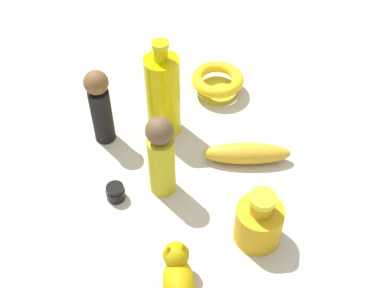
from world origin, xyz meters
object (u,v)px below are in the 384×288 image
cat_figurine (178,274)px  bottle_tall (163,95)px  banana (247,153)px  person_figure_child (163,158)px  nail_polish_jar (116,192)px  person_figure_adult (100,105)px  bottle_short (259,222)px  bowl (217,81)px

cat_figurine → bottle_tall: bearing=151.6°
banana → bottle_tall: size_ratio=0.79×
banana → person_figure_child: (-0.03, -0.19, 0.07)m
banana → cat_figurine: size_ratio=1.65×
nail_polish_jar → cat_figurine: size_ratio=0.34×
nail_polish_jar → person_figure_adult: bearing=159.8°
banana → nail_polish_jar: banana is taller
cat_figurine → person_figure_adult: size_ratio=0.61×
bottle_short → bottle_tall: (-0.35, 0.01, 0.06)m
person_figure_child → bowl: bearing=124.9°
bowl → person_figure_adult: 0.32m
bottle_short → person_figure_adult: 0.42m
bowl → person_figure_adult: size_ratio=0.69×
banana → cat_figurine: cat_figurine is taller
bottle_short → person_figure_child: (-0.20, -0.09, 0.05)m
banana → person_figure_adult: (-0.24, -0.22, 0.08)m
nail_polish_jar → banana: bearing=76.2°
bottle_tall → person_figure_adult: size_ratio=1.27×
nail_polish_jar → person_figure_adult: (-0.17, 0.06, 0.08)m
person_figure_adult → nail_polish_jar: bearing=-20.2°
nail_polish_jar → bottle_tall: bottle_tall is taller
bottle_short → bowl: bottle_short is taller
cat_figurine → bottle_short: bearing=90.1°
nail_polish_jar → person_figure_adult: size_ratio=0.21×
bottle_tall → bowl: size_ratio=1.85×
nail_polish_jar → cat_figurine: cat_figurine is taller
banana → cat_figurine: bearing=-115.6°
person_figure_child → person_figure_adult: size_ratio=1.03×
banana → bottle_tall: bearing=151.0°
banana → bottle_tall: 0.22m
banana → person_figure_child: size_ratio=0.98×
banana → bottle_short: bearing=-88.2°
nail_polish_jar → bottle_tall: (-0.12, 0.19, 0.09)m
bottle_short → person_figure_adult: bearing=-163.6°
banana → nail_polish_jar: bearing=-159.5°
nail_polish_jar → person_figure_child: person_figure_child is taller
cat_figurine → person_figure_adult: person_figure_adult is taller
bottle_short → person_figure_adult: size_ratio=0.66×
person_figure_adult → banana: bearing=43.2°
bowl → person_figure_adult: person_figure_adult is taller
person_figure_adult → cat_figurine: bearing=-8.7°
person_figure_child → cat_figurine: 0.23m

